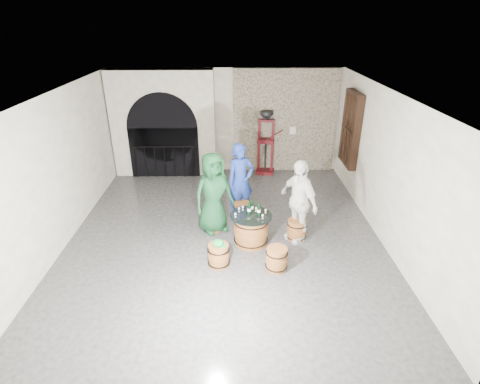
{
  "coord_description": "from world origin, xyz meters",
  "views": [
    {
      "loc": [
        0.2,
        -7.39,
        4.62
      ],
      "look_at": [
        0.35,
        0.08,
        1.05
      ],
      "focal_mm": 28.0,
      "sensor_mm": 36.0,
      "label": 1
    }
  ],
  "objects_px": {
    "barrel_stool_near_left": "(219,255)",
    "person_green": "(213,193)",
    "person_blue": "(241,181)",
    "person_white": "(298,201)",
    "barrel_stool_right": "(296,230)",
    "wine_bottle_right": "(252,206)",
    "barrel_stool_near_right": "(277,259)",
    "wine_bottle_left": "(249,208)",
    "corking_press": "(266,138)",
    "side_barrel": "(212,168)",
    "wine_bottle_center": "(259,209)",
    "barrel_stool_left": "(214,220)",
    "barrel_table": "(251,229)",
    "barrel_stool_far": "(242,212)"
  },
  "relations": [
    {
      "from": "barrel_stool_left",
      "to": "side_barrel",
      "type": "relative_size",
      "value": 0.74
    },
    {
      "from": "barrel_stool_left",
      "to": "barrel_stool_right",
      "type": "xyz_separation_m",
      "value": [
        1.88,
        -0.45,
        0.0
      ]
    },
    {
      "from": "wine_bottle_left",
      "to": "wine_bottle_right",
      "type": "bearing_deg",
      "value": 62.97
    },
    {
      "from": "barrel_table",
      "to": "barrel_stool_near_right",
      "type": "xyz_separation_m",
      "value": [
        0.47,
        -0.93,
        -0.11
      ]
    },
    {
      "from": "barrel_stool_far",
      "to": "side_barrel",
      "type": "bearing_deg",
      "value": 107.98
    },
    {
      "from": "barrel_table",
      "to": "barrel_stool_near_right",
      "type": "relative_size",
      "value": 1.91
    },
    {
      "from": "person_white",
      "to": "wine_bottle_center",
      "type": "relative_size",
      "value": 5.86
    },
    {
      "from": "barrel_stool_near_right",
      "to": "wine_bottle_right",
      "type": "xyz_separation_m",
      "value": [
        -0.45,
        1.11,
        0.6
      ]
    },
    {
      "from": "barrel_stool_right",
      "to": "person_white",
      "type": "relative_size",
      "value": 0.25
    },
    {
      "from": "person_green",
      "to": "wine_bottle_center",
      "type": "height_order",
      "value": "person_green"
    },
    {
      "from": "person_green",
      "to": "person_blue",
      "type": "height_order",
      "value": "person_green"
    },
    {
      "from": "barrel_table",
      "to": "barrel_stool_near_left",
      "type": "bearing_deg",
      "value": -130.87
    },
    {
      "from": "side_barrel",
      "to": "wine_bottle_center",
      "type": "bearing_deg",
      "value": -72.04
    },
    {
      "from": "barrel_stool_near_left",
      "to": "person_green",
      "type": "bearing_deg",
      "value": 95.94
    },
    {
      "from": "barrel_stool_left",
      "to": "person_white",
      "type": "xyz_separation_m",
      "value": [
        1.88,
        -0.45,
        0.71
      ]
    },
    {
      "from": "person_blue",
      "to": "person_white",
      "type": "relative_size",
      "value": 0.99
    },
    {
      "from": "barrel_stool_left",
      "to": "barrel_stool_far",
      "type": "height_order",
      "value": "same"
    },
    {
      "from": "side_barrel",
      "to": "barrel_stool_right",
      "type": "bearing_deg",
      "value": -59.87
    },
    {
      "from": "person_green",
      "to": "wine_bottle_right",
      "type": "bearing_deg",
      "value": -57.92
    },
    {
      "from": "barrel_table",
      "to": "wine_bottle_left",
      "type": "bearing_deg",
      "value": 124.14
    },
    {
      "from": "wine_bottle_center",
      "to": "person_green",
      "type": "bearing_deg",
      "value": 149.54
    },
    {
      "from": "person_green",
      "to": "wine_bottle_left",
      "type": "xyz_separation_m",
      "value": [
        0.79,
        -0.54,
        -0.12
      ]
    },
    {
      "from": "person_white",
      "to": "barrel_stool_right",
      "type": "bearing_deg",
      "value": 68.15
    },
    {
      "from": "barrel_stool_right",
      "to": "side_barrel",
      "type": "height_order",
      "value": "side_barrel"
    },
    {
      "from": "barrel_stool_near_left",
      "to": "wine_bottle_right",
      "type": "xyz_separation_m",
      "value": [
        0.7,
        0.97,
        0.6
      ]
    },
    {
      "from": "barrel_stool_right",
      "to": "wine_bottle_right",
      "type": "height_order",
      "value": "wine_bottle_right"
    },
    {
      "from": "person_blue",
      "to": "barrel_stool_near_left",
      "type": "bearing_deg",
      "value": -128.65
    },
    {
      "from": "barrel_stool_far",
      "to": "barrel_stool_right",
      "type": "xyz_separation_m",
      "value": [
        1.2,
        -0.87,
        0.0
      ]
    },
    {
      "from": "person_blue",
      "to": "wine_bottle_right",
      "type": "xyz_separation_m",
      "value": [
        0.22,
        -1.09,
        -0.11
      ]
    },
    {
      "from": "barrel_stool_near_left",
      "to": "barrel_table",
      "type": "bearing_deg",
      "value": 49.13
    },
    {
      "from": "person_green",
      "to": "wine_bottle_right",
      "type": "height_order",
      "value": "person_green"
    },
    {
      "from": "wine_bottle_right",
      "to": "barrel_stool_near_left",
      "type": "bearing_deg",
      "value": -125.94
    },
    {
      "from": "barrel_stool_near_right",
      "to": "wine_bottle_left",
      "type": "xyz_separation_m",
      "value": [
        -0.51,
        1.0,
        0.6
      ]
    },
    {
      "from": "barrel_table",
      "to": "barrel_stool_left",
      "type": "distance_m",
      "value": 1.05
    },
    {
      "from": "wine_bottle_right",
      "to": "side_barrel",
      "type": "relative_size",
      "value": 0.5
    },
    {
      "from": "barrel_stool_near_left",
      "to": "wine_bottle_left",
      "type": "bearing_deg",
      "value": 52.96
    },
    {
      "from": "barrel_stool_near_right",
      "to": "barrel_stool_near_left",
      "type": "bearing_deg",
      "value": 172.86
    },
    {
      "from": "barrel_stool_near_right",
      "to": "wine_bottle_left",
      "type": "bearing_deg",
      "value": 117.08
    },
    {
      "from": "barrel_stool_near_right",
      "to": "wine_bottle_left",
      "type": "height_order",
      "value": "wine_bottle_left"
    },
    {
      "from": "barrel_table",
      "to": "barrel_stool_near_left",
      "type": "distance_m",
      "value": 1.05
    },
    {
      "from": "barrel_stool_left",
      "to": "barrel_stool_right",
      "type": "distance_m",
      "value": 1.93
    },
    {
      "from": "wine_bottle_right",
      "to": "corking_press",
      "type": "relative_size",
      "value": 0.16
    },
    {
      "from": "barrel_stool_left",
      "to": "barrel_stool_right",
      "type": "relative_size",
      "value": 1.0
    },
    {
      "from": "barrel_stool_left",
      "to": "wine_bottle_center",
      "type": "xyz_separation_m",
      "value": [
        1.01,
        -0.6,
        0.6
      ]
    },
    {
      "from": "wine_bottle_right",
      "to": "person_white",
      "type": "bearing_deg",
      "value": -0.84
    },
    {
      "from": "wine_bottle_center",
      "to": "corking_press",
      "type": "height_order",
      "value": "corking_press"
    },
    {
      "from": "person_blue",
      "to": "person_white",
      "type": "bearing_deg",
      "value": -67.43
    },
    {
      "from": "wine_bottle_center",
      "to": "person_blue",
      "type": "bearing_deg",
      "value": 106.28
    },
    {
      "from": "person_blue",
      "to": "person_white",
      "type": "height_order",
      "value": "person_white"
    },
    {
      "from": "wine_bottle_right",
      "to": "person_green",
      "type": "bearing_deg",
      "value": 153.71
    }
  ]
}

